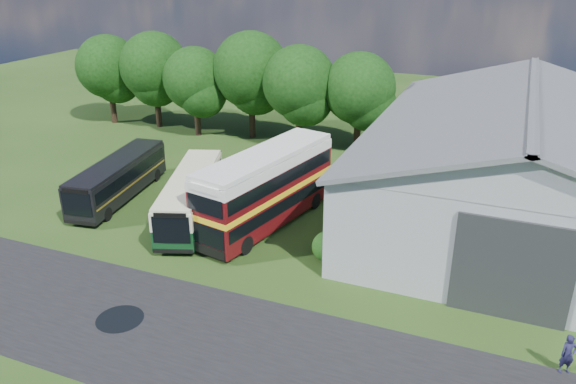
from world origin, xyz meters
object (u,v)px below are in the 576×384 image
at_px(storage_shed, 523,155).
at_px(visitor_a, 568,355).
at_px(bus_dark_single, 119,178).
at_px(bus_maroon_double, 266,189).
at_px(bus_green_single, 191,196).

xyz_separation_m(storage_shed, visitor_a, (2.47, -15.06, -3.29)).
bearing_deg(bus_dark_single, storage_shed, 7.53).
xyz_separation_m(bus_maroon_double, visitor_a, (16.77, -7.79, -1.49)).
relative_size(storage_shed, bus_green_single, 2.33).
distance_m(bus_dark_single, visitor_a, 28.94).
distance_m(storage_shed, bus_dark_single, 26.59).
bearing_deg(storage_shed, bus_maroon_double, -153.05).
bearing_deg(bus_green_single, visitor_a, -37.09).
distance_m(bus_green_single, bus_dark_single, 6.38).
bearing_deg(visitor_a, bus_maroon_double, 129.95).
relative_size(bus_green_single, bus_dark_single, 1.04).
height_order(bus_maroon_double, visitor_a, bus_maroon_double).
height_order(bus_green_single, visitor_a, bus_green_single).
bearing_deg(bus_dark_single, bus_green_single, -16.76).
relative_size(storage_shed, bus_dark_single, 2.43).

